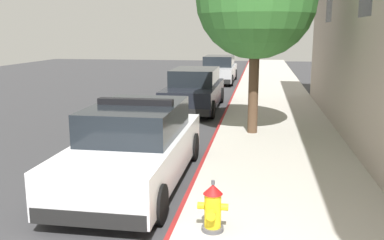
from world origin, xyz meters
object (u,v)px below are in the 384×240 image
at_px(parked_car_dark_far, 219,70).
at_px(fire_hydrant, 213,208).
at_px(parked_car_silver_ahead, 195,90).
at_px(police_cruiser, 136,146).

relative_size(parked_car_dark_far, fire_hydrant, 6.37).
distance_m(parked_car_silver_ahead, parked_car_dark_far, 9.07).
height_order(parked_car_silver_ahead, parked_car_dark_far, same).
bearing_deg(parked_car_silver_ahead, parked_car_dark_far, 89.75).
height_order(police_cruiser, fire_hydrant, police_cruiser).
bearing_deg(police_cruiser, parked_car_silver_ahead, 90.88).
height_order(police_cruiser, parked_car_dark_far, police_cruiser).
relative_size(parked_car_silver_ahead, parked_car_dark_far, 1.00).
bearing_deg(parked_car_silver_ahead, fire_hydrant, -79.70).
bearing_deg(police_cruiser, fire_hydrant, -50.38).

